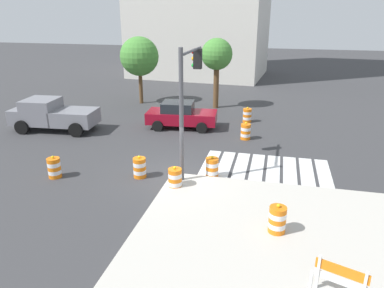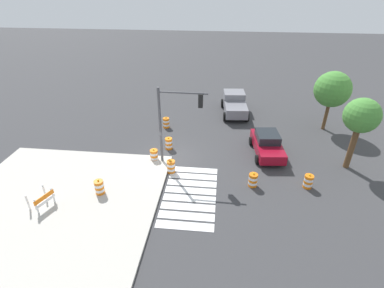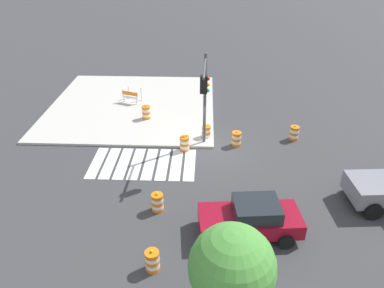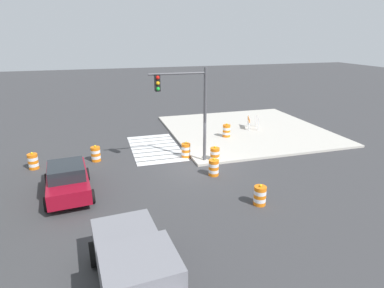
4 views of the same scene
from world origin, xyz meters
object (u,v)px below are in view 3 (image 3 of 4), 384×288
traffic_barrel_median_near (206,132)px  traffic_barrel_far_curb (157,202)px  construction_barricade (131,95)px  traffic_light_pole (205,91)px  traffic_barrel_crosswalk_end (294,133)px  traffic_barrel_on_sidewalk (146,112)px  traffic_barrel_median_far (236,139)px  traffic_barrel_near_corner (152,261)px  street_tree_streetside_near (232,269)px  traffic_barrel_lane_center (185,144)px  sports_car (251,218)px

traffic_barrel_median_near → traffic_barrel_far_curb: size_ratio=1.00×
construction_barricade → traffic_light_pole: (-5.51, 6.93, 3.19)m
traffic_barrel_crosswalk_end → traffic_barrel_on_sidewalk: size_ratio=1.00×
construction_barricade → traffic_barrel_far_curb: bearing=105.9°
traffic_barrel_median_near → traffic_barrel_far_curb: 7.27m
traffic_barrel_median_far → traffic_barrel_crosswalk_end: bearing=-166.4°
traffic_barrel_near_corner → traffic_barrel_on_sidewalk: 13.02m
traffic_barrel_crosswalk_end → traffic_barrel_median_far: 3.75m
traffic_barrel_on_sidewalk → street_tree_streetside_near: 17.13m
traffic_barrel_far_curb → traffic_light_pole: size_ratio=0.19×
traffic_barrel_median_far → construction_barricade: 9.55m
traffic_barrel_median_near → street_tree_streetside_near: (-0.67, 13.66, 3.42)m
street_tree_streetside_near → traffic_barrel_lane_center: bearing=-81.0°
traffic_barrel_median_far → street_tree_streetside_near: bearing=84.8°
traffic_barrel_near_corner → street_tree_streetside_near: bearing=129.1°
traffic_barrel_median_far → traffic_barrel_lane_center: size_ratio=1.00×
traffic_barrel_near_corner → traffic_barrel_median_near: 10.58m
traffic_barrel_on_sidewalk → traffic_barrel_near_corner: bearing=99.4°
sports_car → traffic_barrel_median_near: bearing=-76.8°
street_tree_streetside_near → construction_barricade: bearing=-71.4°
traffic_barrel_on_sidewalk → traffic_barrel_crosswalk_end: bearing=166.4°
traffic_barrel_near_corner → traffic_barrel_median_far: size_ratio=1.00×
sports_car → traffic_barrel_crosswalk_end: (-3.54, -8.38, -0.36)m
traffic_barrel_crosswalk_end → traffic_barrel_median_near: size_ratio=1.00×
sports_car → traffic_barrel_far_curb: sports_car is taller
construction_barricade → traffic_light_pole: 9.41m
traffic_barrel_median_near → traffic_barrel_median_far: same height
traffic_barrel_lane_center → street_tree_streetside_near: size_ratio=0.20×
traffic_barrel_lane_center → street_tree_streetside_near: 12.82m
traffic_barrel_near_corner → traffic_barrel_median_near: size_ratio=1.00×
traffic_barrel_crosswalk_end → construction_barricade: construction_barricade is taller
traffic_barrel_near_corner → street_tree_streetside_near: size_ratio=0.20×
sports_car → traffic_barrel_near_corner: (3.94, 2.14, -0.36)m
traffic_barrel_on_sidewalk → street_tree_streetside_near: street_tree_streetside_near is taller
traffic_barrel_median_near → street_tree_streetside_near: bearing=92.8°
traffic_barrel_near_corner → traffic_barrel_crosswalk_end: 12.90m
traffic_barrel_median_near → traffic_barrel_far_curb: bearing=72.2°
traffic_barrel_median_near → traffic_barrel_lane_center: 1.94m
traffic_barrel_near_corner → construction_barricade: (3.66, -15.55, 0.27)m
traffic_barrel_lane_center → traffic_barrel_median_near: bearing=-131.1°
street_tree_streetside_near → traffic_barrel_median_near: bearing=-87.2°
street_tree_streetside_near → traffic_barrel_near_corner: bearing=-50.9°
sports_car → construction_barricade: bearing=-60.5°
traffic_barrel_far_curb → traffic_light_pole: 6.55m
traffic_barrel_median_near → traffic_barrel_on_sidewalk: bearing=-30.7°
traffic_barrel_lane_center → construction_barricade: size_ratio=0.71×
construction_barricade → street_tree_streetside_near: 20.11m
traffic_barrel_on_sidewalk → traffic_light_pole: size_ratio=0.19×
sports_car → traffic_barrel_crosswalk_end: sports_car is taller
construction_barricade → traffic_barrel_median_near: bearing=137.6°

